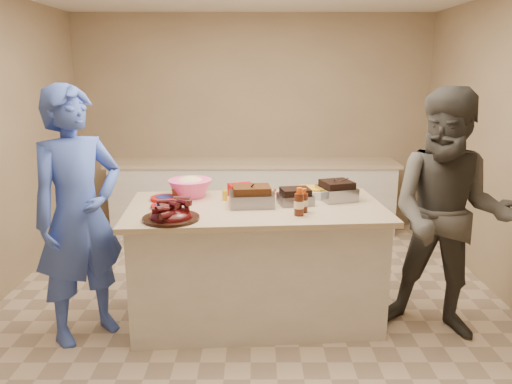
{
  "coord_description": "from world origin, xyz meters",
  "views": [
    {
      "loc": [
        0.03,
        -3.94,
        2.02
      ],
      "look_at": [
        0.04,
        -0.06,
        1.06
      ],
      "focal_mm": 35.0,
      "sensor_mm": 36.0,
      "label": 1
    }
  ],
  "objects_px": {
    "island": "(256,315)",
    "coleslaw_bowl": "(190,197)",
    "rib_platter": "(171,220)",
    "bbq_bottle_a": "(299,215)",
    "roasting_pan": "(336,200)",
    "guest_gray": "(437,331)",
    "mustard_bottle": "(225,200)",
    "bbq_bottle_b": "(303,212)",
    "plastic_cup": "(177,199)",
    "guest_blue": "(90,333)"
  },
  "relations": [
    {
      "from": "bbq_bottle_b",
      "to": "coleslaw_bowl",
      "type": "bearing_deg",
      "value": 152.87
    },
    {
      "from": "coleslaw_bowl",
      "to": "guest_blue",
      "type": "height_order",
      "value": "coleslaw_bowl"
    },
    {
      "from": "island",
      "to": "plastic_cup",
      "type": "relative_size",
      "value": 22.38
    },
    {
      "from": "rib_platter",
      "to": "bbq_bottle_a",
      "type": "bearing_deg",
      "value": 6.5
    },
    {
      "from": "island",
      "to": "guest_gray",
      "type": "height_order",
      "value": "island"
    },
    {
      "from": "island",
      "to": "coleslaw_bowl",
      "type": "height_order",
      "value": "coleslaw_bowl"
    },
    {
      "from": "roasting_pan",
      "to": "guest_gray",
      "type": "height_order",
      "value": "roasting_pan"
    },
    {
      "from": "bbq_bottle_a",
      "to": "mustard_bottle",
      "type": "xyz_separation_m",
      "value": [
        -0.58,
        0.43,
        0.0
      ]
    },
    {
      "from": "rib_platter",
      "to": "guest_blue",
      "type": "bearing_deg",
      "value": 172.9
    },
    {
      "from": "roasting_pan",
      "to": "bbq_bottle_b",
      "type": "bearing_deg",
      "value": -147.36
    },
    {
      "from": "bbq_bottle_a",
      "to": "roasting_pan",
      "type": "bearing_deg",
      "value": 52.6
    },
    {
      "from": "bbq_bottle_b",
      "to": "mustard_bottle",
      "type": "xyz_separation_m",
      "value": [
        -0.62,
        0.35,
        0.0
      ]
    },
    {
      "from": "rib_platter",
      "to": "coleslaw_bowl",
      "type": "xyz_separation_m",
      "value": [
        0.06,
        0.67,
        0.0
      ]
    },
    {
      "from": "plastic_cup",
      "to": "coleslaw_bowl",
      "type": "bearing_deg",
      "value": 30.99
    },
    {
      "from": "guest_gray",
      "to": "coleslaw_bowl",
      "type": "bearing_deg",
      "value": -170.57
    },
    {
      "from": "rib_platter",
      "to": "bbq_bottle_a",
      "type": "height_order",
      "value": "bbq_bottle_a"
    },
    {
      "from": "rib_platter",
      "to": "mustard_bottle",
      "type": "distance_m",
      "value": 0.65
    },
    {
      "from": "island",
      "to": "mustard_bottle",
      "type": "bearing_deg",
      "value": 143.7
    },
    {
      "from": "guest_gray",
      "to": "rib_platter",
      "type": "bearing_deg",
      "value": -151.98
    },
    {
      "from": "island",
      "to": "roasting_pan",
      "type": "distance_m",
      "value": 1.19
    },
    {
      "from": "rib_platter",
      "to": "bbq_bottle_a",
      "type": "xyz_separation_m",
      "value": [
        0.93,
        0.11,
        0.0
      ]
    },
    {
      "from": "rib_platter",
      "to": "plastic_cup",
      "type": "distance_m",
      "value": 0.6
    },
    {
      "from": "bbq_bottle_a",
      "to": "coleslaw_bowl",
      "type": "bearing_deg",
      "value": 147.52
    },
    {
      "from": "bbq_bottle_b",
      "to": "guest_gray",
      "type": "height_order",
      "value": "bbq_bottle_b"
    },
    {
      "from": "bbq_bottle_a",
      "to": "plastic_cup",
      "type": "xyz_separation_m",
      "value": [
        -0.98,
        0.5,
        0.0
      ]
    },
    {
      "from": "rib_platter",
      "to": "plastic_cup",
      "type": "xyz_separation_m",
      "value": [
        -0.05,
        0.6,
        0.0
      ]
    },
    {
      "from": "rib_platter",
      "to": "bbq_bottle_b",
      "type": "bearing_deg",
      "value": 11.21
    },
    {
      "from": "island",
      "to": "bbq_bottle_b",
      "type": "relative_size",
      "value": 11.0
    },
    {
      "from": "island",
      "to": "roasting_pan",
      "type": "height_order",
      "value": "roasting_pan"
    },
    {
      "from": "coleslaw_bowl",
      "to": "bbq_bottle_b",
      "type": "distance_m",
      "value": 1.03
    },
    {
      "from": "coleslaw_bowl",
      "to": "guest_blue",
      "type": "relative_size",
      "value": 0.19
    },
    {
      "from": "bbq_bottle_a",
      "to": "plastic_cup",
      "type": "height_order",
      "value": "bbq_bottle_a"
    },
    {
      "from": "island",
      "to": "plastic_cup",
      "type": "height_order",
      "value": "plastic_cup"
    },
    {
      "from": "coleslaw_bowl",
      "to": "guest_gray",
      "type": "xyz_separation_m",
      "value": [
        2.0,
        -0.54,
        -0.96
      ]
    },
    {
      "from": "rib_platter",
      "to": "bbq_bottle_b",
      "type": "distance_m",
      "value": 1.0
    },
    {
      "from": "mustard_bottle",
      "to": "guest_blue",
      "type": "xyz_separation_m",
      "value": [
        -1.05,
        -0.45,
        -0.96
      ]
    },
    {
      "from": "roasting_pan",
      "to": "island",
      "type": "bearing_deg",
      "value": 178.01
    },
    {
      "from": "rib_platter",
      "to": "mustard_bottle",
      "type": "height_order",
      "value": "rib_platter"
    },
    {
      "from": "island",
      "to": "bbq_bottle_b",
      "type": "xyz_separation_m",
      "value": [
        0.36,
        -0.18,
        0.96
      ]
    },
    {
      "from": "island",
      "to": "bbq_bottle_a",
      "type": "height_order",
      "value": "bbq_bottle_a"
    },
    {
      "from": "bbq_bottle_b",
      "to": "plastic_cup",
      "type": "height_order",
      "value": "bbq_bottle_b"
    },
    {
      "from": "roasting_pan",
      "to": "guest_blue",
      "type": "bearing_deg",
      "value": 175.94
    },
    {
      "from": "bbq_bottle_a",
      "to": "bbq_bottle_b",
      "type": "bearing_deg",
      "value": 64.09
    },
    {
      "from": "guest_blue",
      "to": "rib_platter",
      "type": "bearing_deg",
      "value": -52.18
    },
    {
      "from": "island",
      "to": "bbq_bottle_a",
      "type": "bearing_deg",
      "value": -44.71
    },
    {
      "from": "guest_blue",
      "to": "guest_gray",
      "type": "relative_size",
      "value": 1.01
    },
    {
      "from": "coleslaw_bowl",
      "to": "roasting_pan",
      "type": "bearing_deg",
      "value": -4.6
    },
    {
      "from": "island",
      "to": "coleslaw_bowl",
      "type": "xyz_separation_m",
      "value": [
        -0.56,
        0.29,
        0.96
      ]
    },
    {
      "from": "roasting_pan",
      "to": "guest_gray",
      "type": "distance_m",
      "value": 1.31
    },
    {
      "from": "island",
      "to": "coleslaw_bowl",
      "type": "bearing_deg",
      "value": 148.54
    }
  ]
}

